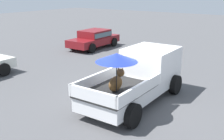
# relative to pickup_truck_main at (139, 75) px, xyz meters

# --- Properties ---
(ground_plane) EXTENTS (80.00, 80.00, 0.00)m
(ground_plane) POSITION_rel_pickup_truck_main_xyz_m (-0.40, 0.00, -0.98)
(ground_plane) COLOR #4C4C4F
(pickup_truck_main) EXTENTS (5.08, 2.31, 2.26)m
(pickup_truck_main) POSITION_rel_pickup_truck_main_xyz_m (0.00, 0.00, 0.00)
(pickup_truck_main) COLOR black
(pickup_truck_main) RESTS_ON ground
(parked_sedan_far) EXTENTS (4.34, 2.05, 1.33)m
(parked_sedan_far) POSITION_rel_pickup_truck_main_xyz_m (6.56, 7.66, -0.24)
(parked_sedan_far) COLOR black
(parked_sedan_far) RESTS_ON ground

